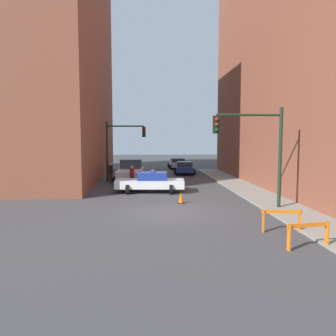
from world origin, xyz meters
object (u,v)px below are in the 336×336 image
Objects in this scene: parked_car_near at (185,168)px; barrier_mid at (281,217)px; white_truck at (131,171)px; parked_car_mid at (177,163)px; traffic_light_near at (259,142)px; pedestrian_corner at (111,172)px; police_car at (151,182)px; barrier_front at (308,231)px; traffic_light_far at (120,142)px; pedestrian_crossing at (132,176)px; traffic_cone at (181,198)px.

barrier_mid is (1.23, -21.79, -0.06)m from parked_car_near.
white_truck is 1.26× the size of parked_car_mid.
pedestrian_corner is (-8.76, 11.51, -2.67)m from traffic_light_near.
police_car is 1.11× the size of parked_car_mid.
parked_car_mid is at bearing 92.74° from barrier_front.
traffic_light_far is 8.78m from parked_car_near.
parked_car_mid is 16.12m from pedestrian_crossing.
barrier_front is (6.44, -14.62, -0.24)m from pedestrian_crossing.
white_truck is at bearing 12.82° from pedestrian_crossing.
pedestrian_corner is at bearing 34.94° from police_car.
pedestrian_crossing is 7.20m from traffic_cone.
traffic_light_far is at bearing 114.83° from barrier_mid.
traffic_cone is (-3.34, 6.08, -0.30)m from barrier_mid.
barrier_mid is at bearing -65.17° from traffic_light_far.
barrier_front is at bearing -67.29° from traffic_cone.
parked_car_mid is 2.71× the size of barrier_mid.
traffic_light_far is 7.22m from police_car.
pedestrian_crossing is 1.00× the size of pedestrian_corner.
pedestrian_crossing is 2.53× the size of traffic_cone.
traffic_cone is at bearing 47.22° from pedestrian_corner.
white_truck reaches higher than barrier_mid.
white_truck is at bearing 120.88° from traffic_light_near.
parked_car_near is at bearing -14.01° from police_car.
parked_car_near is at bearing 48.52° from white_truck.
traffic_cone is at bearing 112.71° from barrier_front.
parked_car_mid is 2.73× the size of barrier_front.
barrier_mid is at bearing -81.31° from parked_car_near.
police_car is 2.90× the size of pedestrian_crossing.
pedestrian_corner is 19.57m from barrier_front.
traffic_cone is at bearing -96.43° from parked_car_mid.
barrier_mid is at bearing -61.23° from traffic_cone.
white_truck is 3.29× the size of pedestrian_corner.
parked_car_near is 2.80× the size of barrier_front.
parked_car_mid is at bearing 92.83° from barrier_mid.
traffic_light_near is at bearing -26.98° from traffic_cone.
white_truck reaches higher than pedestrian_corner.
parked_car_near is at bearing 150.73° from pedestrian_corner.
police_car reaches higher than traffic_cone.
parked_car_near is at bearing 93.09° from barrier_front.
traffic_cone is (-1.96, -21.83, -0.36)m from parked_car_mid.
police_car is at bearing 132.28° from traffic_light_near.
pedestrian_crossing is (1.19, -3.78, -2.54)m from traffic_light_far.
traffic_light_near is at bearing -133.73° from police_car.
barrier_front is at bearing -67.90° from white_truck.
traffic_light_near reaches higher than traffic_light_far.
police_car is at bearing -102.54° from parked_car_near.
traffic_light_far is 2.73m from pedestrian_corner.
police_car is at bearing 50.76° from pedestrian_corner.
pedestrian_corner is (-6.93, -12.25, 0.19)m from parked_car_mid.
traffic_cone is at bearing -153.76° from police_car.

